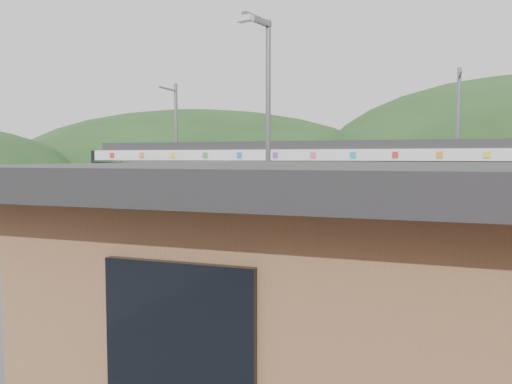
% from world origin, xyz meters
% --- Properties ---
extents(ground, '(120.00, 120.00, 0.00)m').
position_xyz_m(ground, '(0.00, 0.00, 0.00)').
color(ground, '#4C4C4F').
rests_on(ground, ground).
extents(hills, '(146.00, 149.00, 26.00)m').
position_xyz_m(hills, '(6.19, 5.29, 0.00)').
color(hills, '#1E3D19').
rests_on(hills, ground).
extents(platform, '(26.00, 3.20, 0.30)m').
position_xyz_m(platform, '(0.00, 3.30, 0.15)').
color(platform, '#9E9E99').
rests_on(platform, ground).
extents(yellow_line, '(26.00, 0.10, 0.01)m').
position_xyz_m(yellow_line, '(0.00, 2.00, 0.30)').
color(yellow_line, yellow).
rests_on(yellow_line, platform).
extents(train, '(20.44, 3.01, 3.74)m').
position_xyz_m(train, '(0.85, 6.00, 2.06)').
color(train, black).
rests_on(train, ground).
extents(catenary_mast_west, '(0.18, 1.80, 7.00)m').
position_xyz_m(catenary_mast_west, '(-7.00, 8.56, 3.65)').
color(catenary_mast_west, slate).
rests_on(catenary_mast_west, ground).
extents(catenary_mast_east, '(0.18, 1.80, 7.00)m').
position_xyz_m(catenary_mast_east, '(7.00, 8.56, 3.65)').
color(catenary_mast_east, slate).
rests_on(catenary_mast_east, ground).
extents(station_shelter, '(9.20, 6.20, 3.00)m').
position_xyz_m(station_shelter, '(6.00, -9.01, 1.55)').
color(station_shelter, olive).
rests_on(station_shelter, ground).
extents(lamp_post, '(0.38, 1.12, 6.22)m').
position_xyz_m(lamp_post, '(2.38, -4.31, 3.71)').
color(lamp_post, slate).
rests_on(lamp_post, ground).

